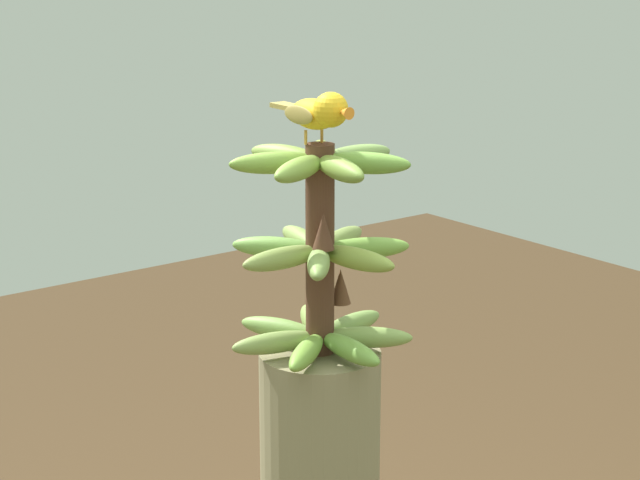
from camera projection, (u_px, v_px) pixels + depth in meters
banana_bunch at (320, 251)px, 1.86m from camera, size 0.31×0.31×0.36m
perched_bird at (319, 112)px, 1.79m from camera, size 0.06×0.21×0.09m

